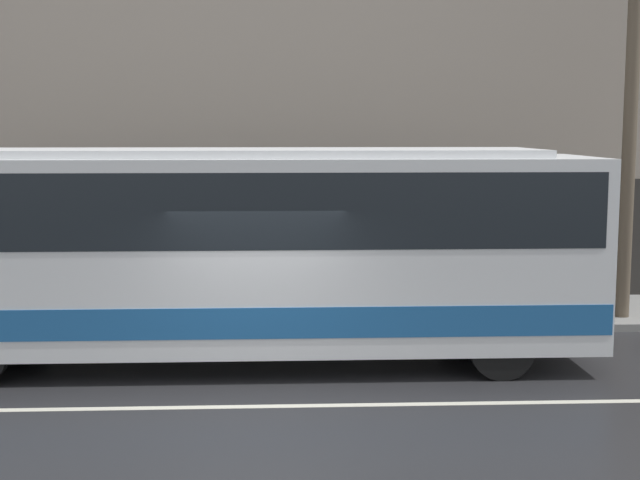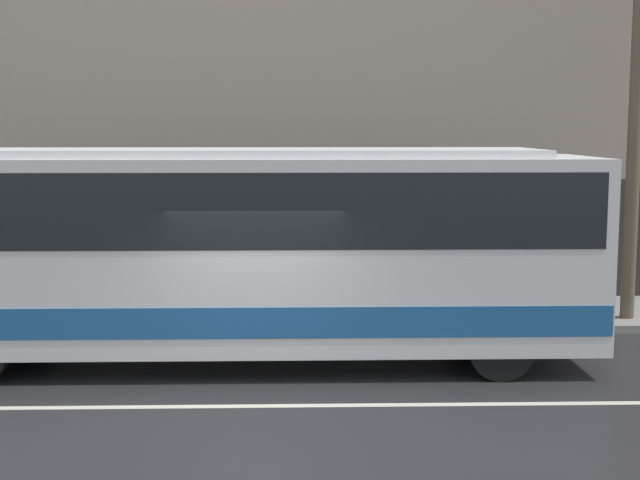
{
  "view_description": "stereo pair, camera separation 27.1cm",
  "coord_description": "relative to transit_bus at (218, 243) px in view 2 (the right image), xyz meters",
  "views": [
    {
      "loc": [
        0.31,
        -11.39,
        3.66
      ],
      "look_at": [
        0.95,
        2.27,
        1.92
      ],
      "focal_mm": 50.0,
      "sensor_mm": 36.0,
      "label": 1
    },
    {
      "loc": [
        0.58,
        -11.4,
        3.66
      ],
      "look_at": [
        0.95,
        2.27,
        1.92
      ],
      "focal_mm": 50.0,
      "sensor_mm": 36.0,
      "label": 2
    }
  ],
  "objects": [
    {
      "name": "sidewalk",
      "position": [
        0.63,
        3.16,
        -1.81
      ],
      "size": [
        60.0,
        2.86,
        0.14
      ],
      "color": "gray",
      "rests_on": "ground_plane"
    },
    {
      "name": "utility_pole_near",
      "position": [
        7.36,
        2.42,
        2.16
      ],
      "size": [
        0.25,
        0.25,
        7.79
      ],
      "color": "brown",
      "rests_on": "sidewalk"
    },
    {
      "name": "building_facade",
      "position": [
        0.63,
        4.73,
        3.12
      ],
      "size": [
        60.0,
        0.35,
        10.37
      ],
      "color": "gray",
      "rests_on": "ground_plane"
    },
    {
      "name": "ground_plane",
      "position": [
        0.63,
        -2.27,
        -1.88
      ],
      "size": [
        60.0,
        60.0,
        0.0
      ],
      "primitive_type": "plane",
      "color": "#262628"
    },
    {
      "name": "transit_bus",
      "position": [
        0.0,
        0.0,
        0.0
      ],
      "size": [
        11.58,
        2.59,
        3.33
      ],
      "color": "white",
      "rests_on": "ground_plane"
    },
    {
      "name": "lane_stripe",
      "position": [
        0.63,
        -2.27,
        -1.87
      ],
      "size": [
        54.0,
        0.14,
        0.01
      ],
      "color": "beige",
      "rests_on": "ground_plane"
    }
  ]
}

